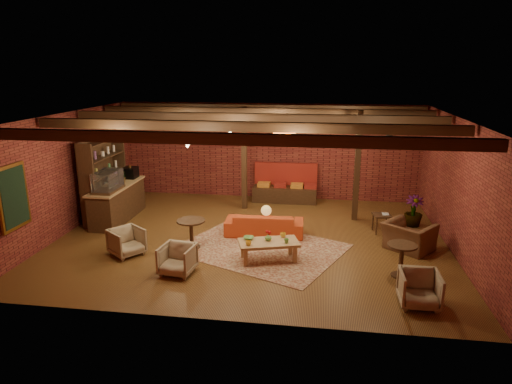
# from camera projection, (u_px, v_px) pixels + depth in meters

# --- Properties ---
(floor) EXTENTS (10.00, 10.00, 0.00)m
(floor) POSITION_uv_depth(u_px,v_px,m) (250.00, 239.00, 11.99)
(floor) COLOR #371C0D
(floor) RESTS_ON ground
(ceiling) EXTENTS (10.00, 8.00, 0.02)m
(ceiling) POSITION_uv_depth(u_px,v_px,m) (250.00, 116.00, 11.13)
(ceiling) COLOR black
(ceiling) RESTS_ON wall_back
(wall_back) EXTENTS (10.00, 0.02, 3.20)m
(wall_back) POSITION_uv_depth(u_px,v_px,m) (269.00, 151.00, 15.37)
(wall_back) COLOR maroon
(wall_back) RESTS_ON ground
(wall_front) EXTENTS (10.00, 0.02, 3.20)m
(wall_front) POSITION_uv_depth(u_px,v_px,m) (213.00, 236.00, 7.75)
(wall_front) COLOR maroon
(wall_front) RESTS_ON ground
(wall_left) EXTENTS (0.02, 8.00, 3.20)m
(wall_left) POSITION_uv_depth(u_px,v_px,m) (67.00, 173.00, 12.25)
(wall_left) COLOR maroon
(wall_left) RESTS_ON ground
(wall_right) EXTENTS (0.02, 8.00, 3.20)m
(wall_right) POSITION_uv_depth(u_px,v_px,m) (457.00, 187.00, 10.86)
(wall_right) COLOR maroon
(wall_right) RESTS_ON ground
(ceiling_beams) EXTENTS (9.80, 6.40, 0.22)m
(ceiling_beams) POSITION_uv_depth(u_px,v_px,m) (250.00, 121.00, 11.16)
(ceiling_beams) COLOR black
(ceiling_beams) RESTS_ON ceiling
(ceiling_pipe) EXTENTS (9.60, 0.12, 0.12)m
(ceiling_pipe) POSITION_uv_depth(u_px,v_px,m) (259.00, 123.00, 12.75)
(ceiling_pipe) COLOR black
(ceiling_pipe) RESTS_ON ceiling
(post_left) EXTENTS (0.16, 0.16, 3.20)m
(post_left) POSITION_uv_depth(u_px,v_px,m) (244.00, 159.00, 14.12)
(post_left) COLOR black
(post_left) RESTS_ON ground
(post_right) EXTENTS (0.16, 0.16, 3.20)m
(post_right) POSITION_uv_depth(u_px,v_px,m) (357.00, 167.00, 13.08)
(post_right) COLOR black
(post_right) RESTS_ON ground
(service_counter) EXTENTS (0.80, 2.50, 1.60)m
(service_counter) POSITION_uv_depth(u_px,v_px,m) (117.00, 193.00, 13.30)
(service_counter) COLOR black
(service_counter) RESTS_ON ground
(plant_counter) EXTENTS (0.35, 0.39, 0.30)m
(plant_counter) POSITION_uv_depth(u_px,v_px,m) (122.00, 178.00, 13.36)
(plant_counter) COLOR #337F33
(plant_counter) RESTS_ON service_counter
(shelving_hutch) EXTENTS (0.52, 2.00, 2.40)m
(shelving_hutch) POSITION_uv_depth(u_px,v_px,m) (104.00, 179.00, 13.34)
(shelving_hutch) COLOR black
(shelving_hutch) RESTS_ON ground
(chalkboard_menu) EXTENTS (0.08, 0.96, 1.46)m
(chalkboard_menu) POSITION_uv_depth(u_px,v_px,m) (13.00, 197.00, 10.05)
(chalkboard_menu) COLOR black
(chalkboard_menu) RESTS_ON wall_left
(banquette) EXTENTS (2.10, 0.70, 1.00)m
(banquette) POSITION_uv_depth(u_px,v_px,m) (285.00, 187.00, 15.16)
(banquette) COLOR maroon
(banquette) RESTS_ON ground
(service_sign) EXTENTS (0.86, 0.06, 0.30)m
(service_sign) POSITION_uv_depth(u_px,v_px,m) (285.00, 133.00, 14.23)
(service_sign) COLOR #FF5D19
(service_sign) RESTS_ON ceiling
(ceiling_spotlights) EXTENTS (6.40, 4.40, 0.28)m
(ceiling_spotlights) POSITION_uv_depth(u_px,v_px,m) (250.00, 130.00, 11.22)
(ceiling_spotlights) COLOR black
(ceiling_spotlights) RESTS_ON ceiling
(rug) EXTENTS (4.64, 4.19, 0.01)m
(rug) POSITION_uv_depth(u_px,v_px,m) (260.00, 248.00, 11.36)
(rug) COLOR maroon
(rug) RESTS_ON floor
(sofa) EXTENTS (2.10, 0.88, 0.61)m
(sofa) POSITION_uv_depth(u_px,v_px,m) (264.00, 224.00, 12.20)
(sofa) COLOR #B43A19
(sofa) RESTS_ON floor
(coffee_table) EXTENTS (1.51, 1.05, 0.72)m
(coffee_table) POSITION_uv_depth(u_px,v_px,m) (268.00, 243.00, 10.57)
(coffee_table) COLOR #976C46
(coffee_table) RESTS_ON floor
(side_table_lamp) EXTENTS (0.42, 0.42, 0.87)m
(side_table_lamp) POSITION_uv_depth(u_px,v_px,m) (266.00, 213.00, 11.97)
(side_table_lamp) COLOR black
(side_table_lamp) RESTS_ON floor
(round_table_left) EXTENTS (0.70, 0.70, 0.73)m
(round_table_left) POSITION_uv_depth(u_px,v_px,m) (191.00, 229.00, 11.27)
(round_table_left) COLOR black
(round_table_left) RESTS_ON floor
(armchair_a) EXTENTS (0.95, 0.96, 0.73)m
(armchair_a) POSITION_uv_depth(u_px,v_px,m) (127.00, 240.00, 10.90)
(armchair_a) COLOR #B6AD8D
(armchair_a) RESTS_ON floor
(armchair_b) EXTENTS (0.78, 0.74, 0.72)m
(armchair_b) POSITION_uv_depth(u_px,v_px,m) (177.00, 258.00, 9.92)
(armchair_b) COLOR #B6AD8D
(armchair_b) RESTS_ON floor
(armchair_right) EXTENTS (1.28, 1.23, 0.94)m
(armchair_right) POSITION_uv_depth(u_px,v_px,m) (409.00, 232.00, 11.15)
(armchair_right) COLOR brown
(armchair_right) RESTS_ON floor
(side_table_book) EXTENTS (0.53, 0.53, 0.54)m
(side_table_book) POSITION_uv_depth(u_px,v_px,m) (382.00, 216.00, 12.32)
(side_table_book) COLOR black
(side_table_book) RESTS_ON floor
(round_table_right) EXTENTS (0.63, 0.63, 0.74)m
(round_table_right) POSITION_uv_depth(u_px,v_px,m) (402.00, 255.00, 9.74)
(round_table_right) COLOR black
(round_table_right) RESTS_ON floor
(armchair_far) EXTENTS (0.73, 0.68, 0.75)m
(armchair_far) POSITION_uv_depth(u_px,v_px,m) (420.00, 287.00, 8.58)
(armchair_far) COLOR #B6AD8D
(armchair_far) RESTS_ON floor
(plant_tall) EXTENTS (1.55, 1.55, 2.65)m
(plant_tall) POSITION_uv_depth(u_px,v_px,m) (417.00, 181.00, 12.59)
(plant_tall) COLOR #4C7F4C
(plant_tall) RESTS_ON floor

